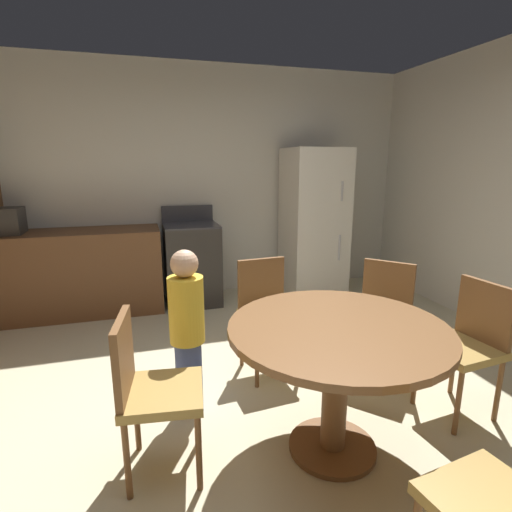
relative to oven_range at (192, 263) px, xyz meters
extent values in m
plane|color=beige|center=(0.11, -2.42, -0.47)|extent=(14.00, 14.00, 0.00)
cube|color=beige|center=(0.11, 0.40, 0.88)|extent=(5.53, 0.12, 2.70)
cube|color=brown|center=(-1.35, 0.00, -0.02)|extent=(2.01, 0.60, 0.90)
cube|color=#2D2B28|center=(0.00, 0.00, -0.02)|extent=(0.60, 0.60, 0.90)
cube|color=#38383D|center=(0.00, 0.00, 0.44)|extent=(0.60, 0.60, 0.02)
cube|color=#38383D|center=(0.00, 0.28, 0.54)|extent=(0.60, 0.04, 0.18)
cube|color=silver|center=(1.48, -0.05, 0.41)|extent=(0.68, 0.66, 1.76)
cylinder|color=#B2B2B7|center=(1.66, -0.39, 0.81)|extent=(0.02, 0.02, 0.22)
cylinder|color=#B2B2B7|center=(1.66, -0.39, 0.16)|extent=(0.02, 0.02, 0.30)
cylinder|color=brown|center=(0.44, -2.68, -0.45)|extent=(0.49, 0.49, 0.03)
cylinder|color=brown|center=(0.44, -2.68, -0.11)|extent=(0.14, 0.14, 0.72)
cylinder|color=brown|center=(0.44, -2.68, 0.27)|extent=(1.18, 1.18, 0.04)
cylinder|color=brown|center=(0.55, -1.91, -0.25)|extent=(0.03, 0.03, 0.43)
cylinder|color=brown|center=(0.21, -1.94, -0.25)|extent=(0.03, 0.03, 0.43)
cylinder|color=brown|center=(0.52, -1.58, -0.25)|extent=(0.03, 0.03, 0.43)
cylinder|color=brown|center=(0.18, -1.60, -0.25)|extent=(0.03, 0.03, 0.43)
cube|color=#A37F3D|center=(0.36, -1.76, -0.02)|extent=(0.43, 0.43, 0.05)
cube|color=brown|center=(0.35, -1.58, 0.19)|extent=(0.38, 0.07, 0.42)
cylinder|color=brown|center=(0.72, -3.40, -0.25)|extent=(0.03, 0.03, 0.43)
cube|color=#A37F3D|center=(0.57, -3.59, -0.02)|extent=(0.45, 0.45, 0.05)
cylinder|color=brown|center=(-0.29, -2.41, -0.25)|extent=(0.03, 0.03, 0.43)
cylinder|color=brown|center=(-0.33, -2.75, -0.25)|extent=(0.03, 0.03, 0.43)
cylinder|color=brown|center=(-0.62, -2.37, -0.25)|extent=(0.03, 0.03, 0.43)
cylinder|color=brown|center=(-0.67, -2.71, -0.25)|extent=(0.03, 0.03, 0.43)
cube|color=#A37F3D|center=(-0.48, -2.56, -0.02)|extent=(0.45, 0.45, 0.05)
cube|color=brown|center=(-0.65, -2.54, 0.19)|extent=(0.08, 0.38, 0.42)
cylinder|color=brown|center=(1.11, -2.30, -0.25)|extent=(0.03, 0.03, 0.43)
cylinder|color=brown|center=(0.88, -2.05, -0.25)|extent=(0.03, 0.03, 0.43)
cylinder|color=brown|center=(1.36, -2.07, -0.25)|extent=(0.03, 0.03, 0.43)
cylinder|color=brown|center=(1.13, -1.82, -0.25)|extent=(0.03, 0.03, 0.43)
cube|color=#A37F3D|center=(1.12, -2.06, -0.02)|extent=(0.57, 0.57, 0.05)
cube|color=brown|center=(1.26, -1.94, 0.19)|extent=(0.28, 0.31, 0.42)
cylinder|color=brown|center=(1.21, -2.77, -0.25)|extent=(0.03, 0.03, 0.43)
cylinder|color=brown|center=(1.17, -2.43, -0.25)|extent=(0.03, 0.03, 0.43)
cylinder|color=brown|center=(1.54, -2.74, -0.25)|extent=(0.03, 0.03, 0.43)
cylinder|color=brown|center=(1.51, -2.40, -0.25)|extent=(0.03, 0.03, 0.43)
cube|color=#A37F3D|center=(1.36, -2.59, -0.02)|extent=(0.44, 0.44, 0.05)
cube|color=brown|center=(1.54, -2.57, 0.19)|extent=(0.07, 0.38, 0.42)
cylinder|color=#3D4C84|center=(-0.29, -2.10, -0.22)|extent=(0.17, 0.17, 0.50)
cylinder|color=gold|center=(-0.29, -2.10, 0.24)|extent=(0.31, 0.31, 0.42)
sphere|color=#D6A884|center=(-0.29, -2.10, 0.54)|extent=(0.17, 0.17, 0.17)
camera|label=1|loc=(-0.52, -4.42, 1.14)|focal=27.70mm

